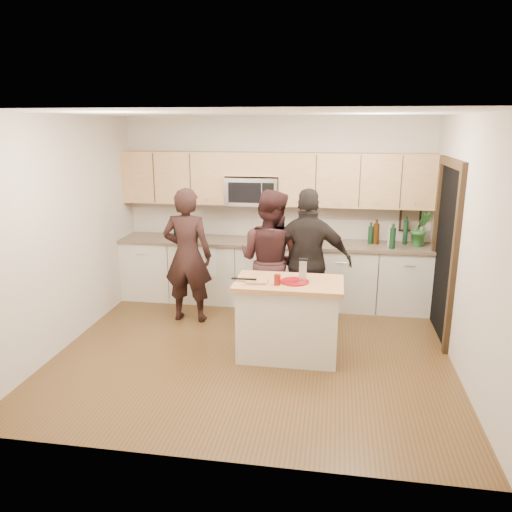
% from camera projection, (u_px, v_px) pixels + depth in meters
% --- Properties ---
extents(floor, '(4.50, 4.50, 0.00)m').
position_uv_depth(floor, '(254.00, 351.00, 5.88)').
color(floor, brown).
rests_on(floor, ground).
extents(room_shell, '(4.52, 4.02, 2.71)m').
position_uv_depth(room_shell, '(253.00, 206.00, 5.43)').
color(room_shell, '#BBB0A0').
rests_on(room_shell, ground).
extents(back_cabinetry, '(4.50, 0.66, 0.94)m').
position_uv_depth(back_cabinetry, '(272.00, 272.00, 7.37)').
color(back_cabinetry, beige).
rests_on(back_cabinetry, ground).
extents(upper_cabinetry, '(4.50, 0.33, 0.75)m').
position_uv_depth(upper_cabinetry, '(277.00, 178.00, 7.15)').
color(upper_cabinetry, tan).
rests_on(upper_cabinetry, ground).
extents(microwave, '(0.76, 0.41, 0.40)m').
position_uv_depth(microwave, '(253.00, 191.00, 7.22)').
color(microwave, silver).
rests_on(microwave, ground).
extents(doorway, '(0.06, 1.25, 2.20)m').
position_uv_depth(doorway, '(445.00, 245.00, 6.10)').
color(doorway, black).
rests_on(doorway, ground).
extents(framed_picture, '(0.30, 0.03, 0.38)m').
position_uv_depth(framed_picture, '(410.00, 218.00, 7.14)').
color(framed_picture, black).
rests_on(framed_picture, ground).
extents(dish_towel, '(0.34, 0.60, 0.48)m').
position_uv_depth(dish_towel, '(206.00, 251.00, 7.25)').
color(dish_towel, white).
rests_on(dish_towel, ground).
extents(island, '(1.20, 0.70, 0.90)m').
position_uv_depth(island, '(288.00, 319.00, 5.66)').
color(island, beige).
rests_on(island, ground).
extents(red_plate, '(0.32, 0.32, 0.02)m').
position_uv_depth(red_plate, '(295.00, 282.00, 5.50)').
color(red_plate, maroon).
rests_on(red_plate, island).
extents(box_grater, '(0.10, 0.06, 0.25)m').
position_uv_depth(box_grater, '(303.00, 269.00, 5.49)').
color(box_grater, silver).
rests_on(box_grater, red_plate).
extents(drink_glass, '(0.07, 0.07, 0.11)m').
position_uv_depth(drink_glass, '(277.00, 280.00, 5.40)').
color(drink_glass, maroon).
rests_on(drink_glass, island).
extents(cutting_board, '(0.23, 0.19, 0.02)m').
position_uv_depth(cutting_board, '(257.00, 281.00, 5.51)').
color(cutting_board, tan).
rests_on(cutting_board, island).
extents(tongs, '(0.28, 0.03, 0.02)m').
position_uv_depth(tongs, '(244.00, 279.00, 5.53)').
color(tongs, black).
rests_on(tongs, cutting_board).
extents(knife, '(0.20, 0.02, 0.01)m').
position_uv_depth(knife, '(253.00, 283.00, 5.40)').
color(knife, silver).
rests_on(knife, cutting_board).
extents(toaster, '(0.33, 0.23, 0.21)m').
position_uv_depth(toaster, '(187.00, 231.00, 7.40)').
color(toaster, black).
rests_on(toaster, back_cabinetry).
extents(bottle_cluster, '(0.78, 0.37, 0.40)m').
position_uv_depth(bottle_cluster, '(392.00, 233.00, 6.96)').
color(bottle_cluster, black).
rests_on(bottle_cluster, back_cabinetry).
extents(orchid, '(0.30, 0.26, 0.50)m').
position_uv_depth(orchid, '(421.00, 229.00, 6.90)').
color(orchid, '#2A692C').
rests_on(orchid, back_cabinetry).
extents(woman_left, '(0.67, 0.44, 1.80)m').
position_uv_depth(woman_left, '(188.00, 256.00, 6.61)').
color(woman_left, black).
rests_on(woman_left, ground).
extents(woman_center, '(1.07, 0.96, 1.81)m').
position_uv_depth(woman_center, '(270.00, 260.00, 6.38)').
color(woman_center, black).
rests_on(woman_center, ground).
extents(woman_right, '(1.10, 0.49, 1.84)m').
position_uv_depth(woman_right, '(308.00, 262.00, 6.23)').
color(woman_right, black).
rests_on(woman_right, ground).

